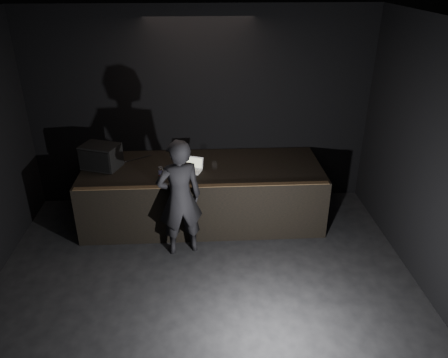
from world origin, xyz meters
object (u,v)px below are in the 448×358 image
object	(u,v)px
stage_riser	(203,193)
beer_can	(161,172)
laptop	(193,167)
stage_monitor	(101,156)
person	(180,198)

from	to	relation	value
stage_riser	beer_can	xyz separation A→B (m)	(-0.66, -0.37, 0.59)
beer_can	stage_riser	bearing A→B (deg)	29.12
stage_riser	laptop	bearing A→B (deg)	-139.81
stage_riser	beer_can	distance (m)	0.96
stage_riser	laptop	size ratio (longest dim) A/B	10.66
stage_riser	beer_can	world-z (taller)	beer_can
stage_riser	laptop	xyz separation A→B (m)	(-0.15, -0.13, 0.55)
stage_monitor	person	bearing A→B (deg)	-17.58
stage_monitor	beer_can	world-z (taller)	stage_monitor
laptop	person	world-z (taller)	person
stage_riser	beer_can	size ratio (longest dim) A/B	21.94
stage_monitor	laptop	distance (m)	1.54
beer_can	person	world-z (taller)	person
stage_riser	stage_monitor	distance (m)	1.81
beer_can	stage_monitor	bearing A→B (deg)	156.45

